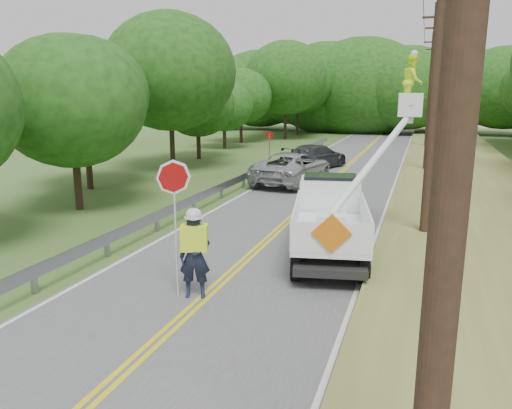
% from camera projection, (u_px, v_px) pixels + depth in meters
% --- Properties ---
extents(ground, '(140.00, 140.00, 0.00)m').
position_uv_depth(ground, '(161.00, 338.00, 10.01)').
color(ground, '#41541E').
rests_on(ground, ground).
extents(road, '(7.20, 96.00, 0.03)m').
position_uv_depth(road, '(311.00, 200.00, 22.94)').
color(road, '#4E4E51').
rests_on(road, ground).
extents(guardrail, '(0.18, 48.00, 0.77)m').
position_uv_depth(guardrail, '(237.00, 180.00, 24.92)').
color(guardrail, gray).
rests_on(guardrail, ground).
extents(utility_poles, '(1.60, 43.30, 10.00)m').
position_uv_depth(utility_poles, '(433.00, 84.00, 23.01)').
color(utility_poles, black).
rests_on(utility_poles, ground).
extents(tall_grass_verge, '(7.00, 96.00, 0.30)m').
position_uv_depth(tall_grass_verge, '(477.00, 208.00, 20.69)').
color(tall_grass_verge, olive).
rests_on(tall_grass_verge, ground).
extents(treeline_left, '(10.70, 54.83, 10.36)m').
position_uv_depth(treeline_left, '(232.00, 85.00, 40.19)').
color(treeline_left, '#332319').
rests_on(treeline_left, ground).
extents(treeline_horizon, '(56.45, 14.85, 12.45)m').
position_uv_depth(treeline_horizon, '(390.00, 88.00, 60.54)').
color(treeline_horizon, '#193F12').
rests_on(treeline_horizon, ground).
extents(flagger, '(1.20, 0.72, 3.35)m').
position_uv_depth(flagger, '(194.00, 250.00, 11.76)').
color(flagger, '#191E33').
rests_on(flagger, road).
extents(bucket_truck, '(3.96, 6.29, 6.05)m').
position_uv_depth(bucket_truck, '(338.00, 203.00, 15.74)').
color(bucket_truck, black).
rests_on(bucket_truck, road).
extents(suv_silver, '(3.59, 6.52, 1.73)m').
position_uv_depth(suv_silver, '(292.00, 168.00, 26.94)').
color(suv_silver, '#B4B7BB').
rests_on(suv_silver, road).
extents(suv_darkgrey, '(3.82, 5.90, 1.59)m').
position_uv_depth(suv_darkgrey, '(316.00, 156.00, 32.36)').
color(suv_darkgrey, '#303238').
rests_on(suv_darkgrey, road).
extents(stop_sign_permanent, '(0.53, 0.06, 2.49)m').
position_uv_depth(stop_sign_permanent, '(269.00, 144.00, 31.77)').
color(stop_sign_permanent, gray).
rests_on(stop_sign_permanent, ground).
extents(yard_sign, '(0.53, 0.22, 0.80)m').
position_uv_depth(yard_sign, '(450.00, 285.00, 11.27)').
color(yard_sign, white).
rests_on(yard_sign, ground).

